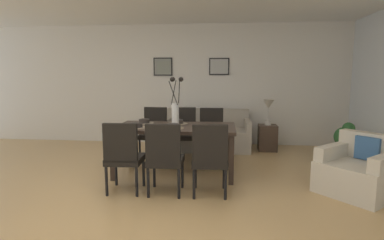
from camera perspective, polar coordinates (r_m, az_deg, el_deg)
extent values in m
plane|color=tan|center=(3.98, -9.00, -13.91)|extent=(9.00, 9.00, 0.00)
cube|color=silver|center=(6.89, -2.24, 6.51)|extent=(9.00, 0.10, 2.60)
cube|color=#33261E|center=(4.69, -3.09, -1.39)|extent=(1.80, 0.96, 0.05)
cube|color=#33261E|center=(5.12, 7.06, -4.87)|extent=(0.07, 0.07, 0.69)
cube|color=#33261E|center=(5.35, -11.28, -4.39)|extent=(0.07, 0.07, 0.69)
cube|color=#33261E|center=(4.30, 7.27, -7.36)|extent=(0.07, 0.07, 0.69)
cube|color=#33261E|center=(4.57, -14.42, -6.61)|extent=(0.07, 0.07, 0.69)
cube|color=black|center=(4.11, -12.20, -7.12)|extent=(0.46, 0.46, 0.08)
cube|color=black|center=(3.87, -13.09, -4.12)|extent=(0.42, 0.07, 0.48)
cylinder|color=black|center=(4.30, -8.93, -9.53)|extent=(0.04, 0.04, 0.38)
cylinder|color=black|center=(4.40, -13.82, -9.27)|extent=(0.04, 0.04, 0.38)
cylinder|color=black|center=(3.95, -10.17, -11.16)|extent=(0.04, 0.04, 0.38)
cylinder|color=black|center=(4.06, -15.48, -10.82)|extent=(0.04, 0.04, 0.38)
cube|color=black|center=(5.63, -7.21, -2.91)|extent=(0.46, 0.46, 0.08)
cube|color=black|center=(5.76, -6.73, -0.02)|extent=(0.42, 0.08, 0.48)
cylinder|color=black|center=(5.55, -9.61, -5.53)|extent=(0.04, 0.04, 0.38)
cylinder|color=black|center=(5.45, -5.79, -5.73)|extent=(0.04, 0.04, 0.38)
cylinder|color=black|center=(5.91, -8.44, -4.69)|extent=(0.04, 0.04, 0.38)
cylinder|color=black|center=(5.81, -4.84, -4.86)|extent=(0.04, 0.04, 0.38)
cube|color=black|center=(3.97, -4.87, -7.50)|extent=(0.45, 0.45, 0.08)
cube|color=black|center=(3.73, -5.39, -4.42)|extent=(0.42, 0.07, 0.48)
cylinder|color=black|center=(4.19, -1.80, -9.91)|extent=(0.04, 0.04, 0.38)
cylinder|color=black|center=(4.25, -6.97, -9.72)|extent=(0.04, 0.04, 0.38)
cylinder|color=black|center=(3.83, -2.44, -11.65)|extent=(0.04, 0.04, 0.38)
cylinder|color=black|center=(3.90, -8.10, -11.40)|extent=(0.04, 0.04, 0.38)
cube|color=black|center=(5.54, -1.54, -3.01)|extent=(0.47, 0.47, 0.08)
cube|color=black|center=(5.69, -1.42, -0.07)|extent=(0.42, 0.09, 0.48)
cylinder|color=black|center=(5.43, -3.68, -5.76)|extent=(0.04, 0.04, 0.38)
cylinder|color=black|center=(5.40, 0.36, -5.81)|extent=(0.04, 0.04, 0.38)
cylinder|color=black|center=(5.79, -3.28, -4.87)|extent=(0.04, 0.04, 0.38)
cylinder|color=black|center=(5.77, 0.49, -4.91)|extent=(0.04, 0.04, 0.38)
cube|color=black|center=(3.93, 3.31, -7.67)|extent=(0.46, 0.46, 0.08)
cube|color=black|center=(3.68, 3.35, -4.56)|extent=(0.42, 0.08, 0.48)
cylinder|color=black|center=(4.18, 5.93, -10.01)|extent=(0.04, 0.04, 0.38)
cylinder|color=black|center=(4.18, 0.63, -9.97)|extent=(0.04, 0.04, 0.38)
cylinder|color=black|center=(3.82, 6.20, -11.77)|extent=(0.04, 0.04, 0.38)
cylinder|color=black|center=(3.82, 0.37, -11.73)|extent=(0.04, 0.04, 0.38)
cube|color=black|center=(5.46, 3.60, -3.19)|extent=(0.46, 0.46, 0.08)
cube|color=black|center=(5.61, 3.61, -0.21)|extent=(0.42, 0.08, 0.48)
cylinder|color=black|center=(5.33, 1.54, -6.00)|extent=(0.04, 0.04, 0.38)
cylinder|color=black|center=(5.33, 5.65, -6.03)|extent=(0.04, 0.04, 0.38)
cylinder|color=black|center=(5.70, 1.64, -5.08)|extent=(0.04, 0.04, 0.38)
cylinder|color=black|center=(5.70, 5.48, -5.10)|extent=(0.04, 0.04, 0.38)
cylinder|color=white|center=(4.66, -3.11, 0.97)|extent=(0.11, 0.11, 0.34)
cylinder|color=black|center=(4.64, -2.40, 5.04)|extent=(0.05, 0.12, 0.37)
sphere|color=black|center=(4.64, -2.05, 7.51)|extent=(0.07, 0.07, 0.07)
cylinder|color=black|center=(4.69, -3.40, 5.06)|extent=(0.08, 0.05, 0.38)
sphere|color=black|center=(4.71, -3.56, 7.51)|extent=(0.07, 0.07, 0.07)
cylinder|color=black|center=(4.58, -3.48, 4.99)|extent=(0.15, 0.06, 0.36)
sphere|color=black|center=(4.54, -3.67, 7.49)|extent=(0.07, 0.07, 0.07)
cylinder|color=#7F705B|center=(4.59, -10.19, -1.35)|extent=(0.32, 0.32, 0.01)
cylinder|color=#2D2826|center=(4.59, -10.20, -0.95)|extent=(0.17, 0.17, 0.06)
cylinder|color=black|center=(4.58, -10.21, -0.76)|extent=(0.13, 0.13, 0.04)
cylinder|color=#7F705B|center=(5.00, -8.82, -0.55)|extent=(0.32, 0.32, 0.01)
cylinder|color=#2D2826|center=(5.00, -8.83, -0.18)|extent=(0.17, 0.17, 0.06)
cylinder|color=black|center=(5.00, -8.83, -0.01)|extent=(0.13, 0.13, 0.04)
cylinder|color=#7F705B|center=(4.47, -3.53, -1.49)|extent=(0.32, 0.32, 0.01)
cylinder|color=#2D2826|center=(4.47, -3.53, -1.07)|extent=(0.17, 0.17, 0.06)
cylinder|color=black|center=(4.46, -3.53, -0.88)|extent=(0.13, 0.13, 0.04)
cylinder|color=#7F705B|center=(4.89, -2.69, -0.66)|extent=(0.32, 0.32, 0.01)
cylinder|color=#2D2826|center=(4.89, -2.69, -0.28)|extent=(0.17, 0.17, 0.06)
cylinder|color=black|center=(4.89, -2.70, -0.10)|extent=(0.13, 0.13, 0.04)
cube|color=#A89E8E|center=(6.35, 2.74, -3.53)|extent=(1.74, 0.84, 0.42)
cube|color=#A89E8E|center=(6.62, 2.93, 0.45)|extent=(1.74, 0.16, 0.38)
cube|color=#A89E8E|center=(6.31, 10.23, -0.87)|extent=(0.10, 0.84, 0.20)
cube|color=#A89E8E|center=(6.40, -4.61, -0.65)|extent=(0.10, 0.84, 0.20)
cube|color=#3D2D23|center=(6.41, 13.74, -3.19)|extent=(0.36, 0.36, 0.52)
cylinder|color=beige|center=(6.36, 13.83, -0.54)|extent=(0.12, 0.12, 0.08)
cylinder|color=beige|center=(6.34, 13.89, 1.07)|extent=(0.02, 0.02, 0.30)
cone|color=beige|center=(6.32, 13.95, 2.87)|extent=(0.22, 0.22, 0.18)
cube|color=beige|center=(4.50, 28.16, -9.49)|extent=(1.13, 1.13, 0.40)
cube|color=beige|center=(4.69, 30.18, -4.21)|extent=(0.65, 0.70, 0.35)
cube|color=beige|center=(4.55, 24.55, -5.28)|extent=(0.60, 0.56, 0.18)
cube|color=#386093|center=(4.61, 29.66, -4.57)|extent=(0.26, 0.28, 0.30)
cube|color=black|center=(6.88, -5.38, 9.76)|extent=(0.41, 0.02, 0.39)
cube|color=gray|center=(6.87, -5.40, 9.77)|extent=(0.36, 0.01, 0.34)
cube|color=black|center=(6.75, 5.04, 9.80)|extent=(0.43, 0.02, 0.36)
cube|color=#B2B2AD|center=(6.74, 5.03, 9.81)|extent=(0.38, 0.01, 0.31)
cylinder|color=silver|center=(6.28, 26.14, -5.43)|extent=(0.24, 0.24, 0.22)
sphere|color=#2D6633|center=(6.22, 26.30, -2.83)|extent=(0.36, 0.36, 0.36)
sphere|color=#2D6633|center=(6.18, 26.93, -1.42)|extent=(0.22, 0.22, 0.22)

